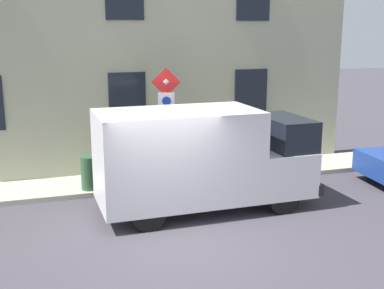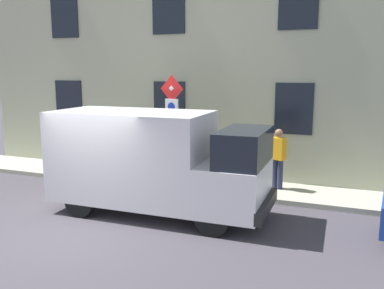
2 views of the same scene
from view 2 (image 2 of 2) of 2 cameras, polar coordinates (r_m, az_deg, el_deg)
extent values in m
plane|color=#3F3B43|center=(9.66, -15.44, -11.16)|extent=(80.00, 80.00, 0.00)
cube|color=#A9A792|center=(12.97, -4.63, -4.96)|extent=(1.77, 16.42, 0.14)
cube|color=#A8AA8C|center=(13.64, -2.57, 11.31)|extent=(0.70, 14.42, 7.44)
cube|color=black|center=(12.27, 14.05, 4.88)|extent=(0.06, 1.10, 1.50)
cube|color=black|center=(13.35, -3.16, 5.57)|extent=(0.06, 1.10, 1.50)
cube|color=black|center=(15.40, -16.81, 5.78)|extent=(0.06, 1.10, 1.50)
cube|color=black|center=(12.36, 14.68, 18.73)|extent=(0.06, 1.10, 1.50)
cube|color=black|center=(13.44, -3.29, 18.33)|extent=(0.06, 1.10, 1.50)
cube|color=black|center=(15.48, -17.40, 16.82)|extent=(0.06, 1.10, 1.50)
cylinder|color=#474C47|center=(11.75, -2.65, 1.47)|extent=(0.09, 0.09, 3.07)
pyramid|color=silver|center=(11.56, -2.94, 7.72)|extent=(0.15, 0.50, 0.50)
pyramid|color=red|center=(11.57, -2.92, 7.72)|extent=(0.14, 0.55, 0.56)
cube|color=white|center=(11.62, -2.85, 5.01)|extent=(0.14, 0.44, 0.56)
cylinder|color=#1933B2|center=(11.59, -2.91, 5.30)|extent=(0.06, 0.24, 0.24)
pyramid|color=silver|center=(11.66, -2.89, 2.32)|extent=(0.15, 0.50, 0.50)
pyramid|color=red|center=(11.67, -2.87, 2.32)|extent=(0.14, 0.55, 0.56)
cube|color=silver|center=(10.18, -8.33, -1.49)|extent=(2.05, 3.82, 2.18)
cube|color=silver|center=(9.37, 5.92, -5.85)|extent=(2.02, 1.43, 1.10)
cube|color=black|center=(9.12, 7.30, -0.52)|extent=(1.93, 1.00, 0.84)
cube|color=black|center=(9.33, 10.38, -8.41)|extent=(2.00, 0.19, 0.28)
cylinder|color=black|center=(10.39, 5.83, -7.07)|extent=(0.23, 0.76, 0.76)
cylinder|color=black|center=(8.78, 2.87, -10.31)|extent=(0.23, 0.76, 0.76)
cylinder|color=black|center=(11.63, -10.30, -5.29)|extent=(0.23, 0.76, 0.76)
cylinder|color=black|center=(10.23, -15.37, -7.67)|extent=(0.23, 0.76, 0.76)
torus|color=black|center=(12.60, 2.91, -3.51)|extent=(0.22, 0.67, 0.65)
torus|color=black|center=(12.25, 7.47, -3.99)|extent=(0.22, 0.67, 0.65)
cylinder|color=blue|center=(12.43, 4.36, -2.74)|extent=(0.08, 0.60, 0.60)
cylinder|color=blue|center=(12.35, 4.71, -1.54)|extent=(0.09, 0.73, 0.07)
cylinder|color=blue|center=(12.32, 5.94, -2.97)|extent=(0.05, 0.19, 0.55)
cylinder|color=blue|center=(12.33, 6.52, -4.08)|extent=(0.07, 0.43, 0.12)
cylinder|color=blue|center=(12.53, 3.03, -2.43)|extent=(0.04, 0.09, 0.50)
cube|color=black|center=(12.22, 6.30, -1.58)|extent=(0.09, 0.21, 0.06)
cylinder|color=#262626|center=(12.46, 3.15, -1.10)|extent=(0.46, 0.06, 0.03)
torus|color=black|center=(12.84, -0.52, -3.23)|extent=(0.17, 0.66, 0.66)
torus|color=black|center=(12.48, 3.92, -3.66)|extent=(0.17, 0.66, 0.66)
cylinder|color=orange|center=(12.67, 0.88, -2.46)|extent=(0.05, 0.60, 0.60)
cylinder|color=orange|center=(12.59, 1.20, -1.28)|extent=(0.06, 0.73, 0.07)
cylinder|color=orange|center=(12.55, 2.42, -2.68)|extent=(0.04, 0.19, 0.55)
cylinder|color=orange|center=(12.56, 3.00, -3.76)|extent=(0.05, 0.43, 0.12)
cylinder|color=orange|center=(12.78, -0.42, -2.16)|extent=(0.04, 0.09, 0.50)
cube|color=black|center=(12.46, 2.75, -1.30)|extent=(0.09, 0.20, 0.06)
cylinder|color=#262626|center=(12.71, -0.32, -0.86)|extent=(0.46, 0.04, 0.03)
cylinder|color=#262B47|center=(11.97, 11.48, -3.97)|extent=(0.16, 0.16, 0.85)
cylinder|color=#262B47|center=(11.88, 12.20, -4.12)|extent=(0.16, 0.16, 0.85)
cube|color=orange|center=(11.77, 11.97, -0.57)|extent=(0.40, 0.47, 0.62)
sphere|color=#936B4C|center=(11.69, 12.05, 1.59)|extent=(0.22, 0.22, 0.22)
cylinder|color=#2D5133|center=(13.03, -11.04, -2.69)|extent=(0.44, 0.44, 0.90)
camera|label=1|loc=(8.51, -86.04, 6.66)|focal=46.65mm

